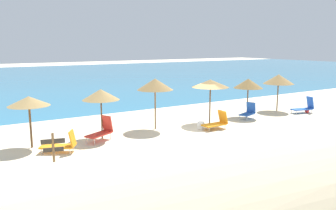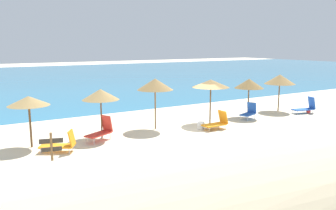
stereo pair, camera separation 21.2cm
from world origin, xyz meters
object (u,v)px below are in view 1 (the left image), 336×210
beach_umbrella_3 (210,84)px  lounge_chair_2 (217,122)px  lounge_chair_0 (248,112)px  wooden_signpost (54,151)px  beach_umbrella_1 (101,95)px  lounge_chair_4 (304,107)px  beach_umbrella_2 (155,84)px  beach_umbrella_4 (248,83)px  beach_umbrella_0 (29,101)px  cooler_box (201,125)px  lounge_chair_3 (102,131)px  beach_ball (307,111)px  lounge_chair_1 (62,144)px  beach_umbrella_5 (279,79)px

beach_umbrella_3 → lounge_chair_2: bearing=-112.7°
lounge_chair_0 → lounge_chair_2: (-3.58, -1.07, -0.05)m
wooden_signpost → beach_umbrella_1: bearing=65.2°
beach_umbrella_1 → lounge_chair_4: bearing=-4.8°
beach_umbrella_2 → beach_umbrella_4: beach_umbrella_2 is taller
lounge_chair_0 → lounge_chair_4: 4.91m
beach_umbrella_0 → beach_umbrella_2: 6.84m
beach_umbrella_1 → lounge_chair_4: (14.86, -1.24, -1.89)m
beach_umbrella_0 → cooler_box: 9.44m
beach_umbrella_4 → lounge_chair_3: beach_umbrella_4 is taller
beach_umbrella_1 → lounge_chair_3: beach_umbrella_1 is taller
beach_umbrella_4 → cooler_box: (-4.72, -1.02, -2.09)m
beach_ball → cooler_box: size_ratio=0.68×
beach_umbrella_1 → lounge_chair_3: size_ratio=1.62×
beach_umbrella_2 → lounge_chair_4: bearing=-7.4°
wooden_signpost → lounge_chair_1: bearing=85.0°
cooler_box → wooden_signpost: bearing=-160.5°
beach_umbrella_1 → lounge_chair_4: beach_umbrella_1 is taller
beach_umbrella_0 → lounge_chair_1: bearing=-56.2°
lounge_chair_3 → lounge_chair_4: bearing=-120.7°
beach_umbrella_1 → lounge_chair_4: size_ratio=1.51×
lounge_chair_3 → lounge_chair_0: bearing=-118.3°
beach_umbrella_4 → lounge_chair_0: 1.93m
beach_umbrella_5 → beach_umbrella_3: bearing=-175.3°
beach_umbrella_4 → lounge_chair_1: size_ratio=1.55×
beach_umbrella_1 → cooler_box: (5.67, -1.06, -2.12)m
beach_umbrella_0 → beach_umbrella_5: 17.27m
beach_umbrella_5 → lounge_chair_4: 2.70m
beach_umbrella_1 → lounge_chair_3: 1.85m
cooler_box → beach_umbrella_3: bearing=32.0°
beach_umbrella_2 → beach_umbrella_4: 7.04m
beach_umbrella_3 → wooden_signpost: bearing=-158.8°
lounge_chair_0 → lounge_chair_3: size_ratio=0.87×
beach_umbrella_0 → beach_umbrella_4: beach_umbrella_4 is taller
lounge_chair_1 → cooler_box: size_ratio=3.65×
beach_umbrella_2 → beach_umbrella_4: bearing=-2.5°
beach_umbrella_0 → beach_umbrella_2: beach_umbrella_2 is taller
lounge_chair_0 → lounge_chair_2: bearing=87.3°
beach_umbrella_5 → lounge_chair_2: beach_umbrella_5 is taller
beach_umbrella_2 → wooden_signpost: beach_umbrella_2 is taller
beach_umbrella_4 → beach_umbrella_5: size_ratio=0.96×
beach_umbrella_1 → beach_ball: size_ratio=8.31×
beach_umbrella_4 → lounge_chair_3: 10.72m
wooden_signpost → lounge_chair_3: bearing=63.9°
lounge_chair_1 → beach_ball: size_ratio=5.37×
lounge_chair_1 → lounge_chair_4: 17.30m
lounge_chair_2 → lounge_chair_4: size_ratio=0.89×
lounge_chair_2 → cooler_box: (-0.74, 0.56, -0.21)m
beach_umbrella_3 → beach_umbrella_5: beach_umbrella_3 is taller
wooden_signpost → cooler_box: size_ratio=3.75×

